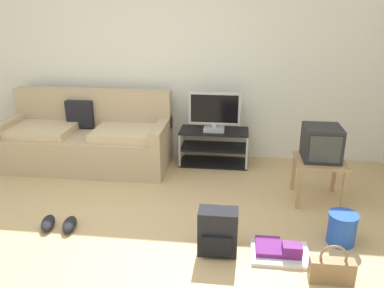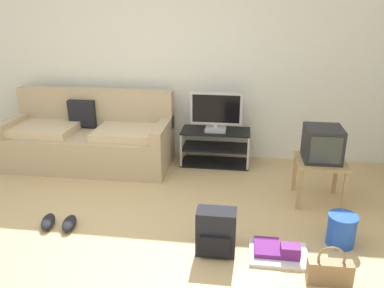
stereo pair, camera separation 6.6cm
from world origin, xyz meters
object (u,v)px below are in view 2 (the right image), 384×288
Objects in this scene: flat_tv at (216,112)px; cleaning_bucket at (342,229)px; tv_stand at (215,147)px; sneakers_pair at (59,222)px; side_table at (320,167)px; handbag at (330,271)px; crt_tv at (322,144)px; couch at (90,139)px; floor_tray at (278,252)px; backpack at (216,232)px.

flat_tv is 2.30× the size of cleaning_bucket.
tv_stand reaches higher than sneakers_pair.
tv_stand is 0.48m from flat_tv.
tv_stand is 1.50m from side_table.
handbag is at bearing -109.78° from cleaning_bucket.
flat_tv is (0.00, -0.02, 0.48)m from tv_stand.
flat_tv is 2.33m from sneakers_pair.
crt_tv is (1.18, -0.89, 0.42)m from tv_stand.
tv_stand is at bearing 114.95° from handbag.
sneakers_pair is at bearing -127.32° from tv_stand.
tv_stand is at bearing 7.59° from couch.
crt_tv is 1.37× the size of cleaning_bucket.
floor_tray is at bearing -155.43° from cleaning_bucket.
handbag is at bearing 2.16° from backpack.
floor_tray is at bearing -70.37° from flat_tv.
couch is at bearing -173.17° from flat_tv.
crt_tv is (-0.00, 0.02, 0.26)m from side_table.
cleaning_bucket is at bearing 1.51° from sneakers_pair.
tv_stand is 1.82× the size of floor_tray.
flat_tv is 1.65× the size of sneakers_pair.
cleaning_bucket is 0.59× the size of floor_tray.
sneakers_pair is at bearing -160.76° from side_table.
couch is at bearing -172.41° from tv_stand.
couch is 3.21× the size of flat_tv.
floor_tray is (0.53, 0.02, -0.16)m from backpack.
side_table is 1.26× the size of sneakers_pair.
backpack is at bearing 162.58° from handbag.
crt_tv reaches higher than floor_tray.
handbag reaches higher than floor_tray.
flat_tv is 1.47m from crt_tv.
couch is 5.30× the size of sneakers_pair.
backpack is at bearing -7.62° from sneakers_pair.
flat_tv is at bearing 52.33° from sneakers_pair.
floor_tray is at bearing -70.58° from tv_stand.
flat_tv reaches higher than side_table.
couch is 3.41m from handbag.
tv_stand is 2.11m from floor_tray.
couch is 7.40× the size of cleaning_bucket.
tv_stand is 2.26× the size of crt_tv.
flat_tv is 2.19m from cleaning_bucket.
handbag is at bearing -95.09° from crt_tv.
side_table is at bearing 65.74° from floor_tray.
handbag is (-0.12, -1.39, -0.54)m from crt_tv.
couch is 3.28m from cleaning_bucket.
backpack is 1.21× the size of handbag.
cleaning_bucket is at bearing -53.49° from flat_tv.
crt_tv is at bearing -36.82° from tv_stand.
floor_tray is (2.06, -0.19, -0.01)m from sneakers_pair.
sneakers_pair is (-1.37, -1.77, -0.67)m from flat_tv.
side_table is at bearing -37.32° from tv_stand.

